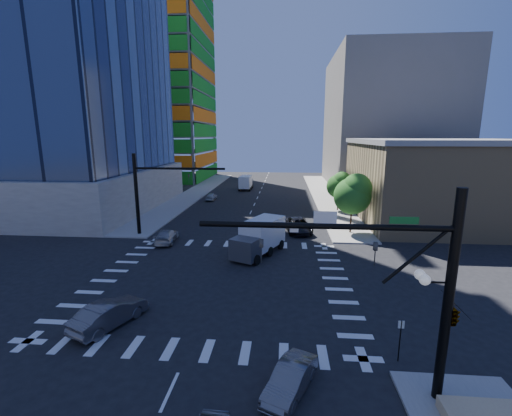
# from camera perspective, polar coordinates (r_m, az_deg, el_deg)

# --- Properties ---
(ground) EXTENTS (160.00, 160.00, 0.00)m
(ground) POSITION_cam_1_polar(r_m,az_deg,el_deg) (27.49, -5.96, -11.77)
(ground) COLOR black
(ground) RESTS_ON ground
(road_markings) EXTENTS (20.00, 20.00, 0.01)m
(road_markings) POSITION_cam_1_polar(r_m,az_deg,el_deg) (27.49, -5.96, -11.76)
(road_markings) COLOR silver
(road_markings) RESTS_ON ground
(sidewalk_ne) EXTENTS (5.00, 60.00, 0.15)m
(sidewalk_ne) POSITION_cam_1_polar(r_m,az_deg,el_deg) (66.05, 11.40, 2.19)
(sidewalk_ne) COLOR gray
(sidewalk_ne) RESTS_ON ground
(sidewalk_nw) EXTENTS (5.00, 60.00, 0.15)m
(sidewalk_nw) POSITION_cam_1_polar(r_m,az_deg,el_deg) (67.88, -10.08, 2.50)
(sidewalk_nw) COLOR gray
(sidewalk_nw) RESTS_ON ground
(construction_building) EXTENTS (25.16, 34.50, 70.60)m
(construction_building) POSITION_cam_1_polar(r_m,az_deg,el_deg) (93.44, -16.45, 19.87)
(construction_building) COLOR slate
(construction_building) RESTS_ON ground
(commercial_building) EXTENTS (20.50, 22.50, 10.60)m
(commercial_building) POSITION_cam_1_polar(r_m,az_deg,el_deg) (51.16, 28.03, 4.15)
(commercial_building) COLOR tan
(commercial_building) RESTS_ON ground
(bg_building_ne) EXTENTS (24.00, 30.00, 28.00)m
(bg_building_ne) POSITION_cam_1_polar(r_m,az_deg,el_deg) (82.75, 20.92, 13.27)
(bg_building_ne) COLOR slate
(bg_building_ne) RESTS_ON ground
(signal_mast_se) EXTENTS (10.51, 2.48, 9.00)m
(signal_mast_se) POSITION_cam_1_polar(r_m,az_deg,el_deg) (15.59, 26.49, -12.13)
(signal_mast_se) COLOR black
(signal_mast_se) RESTS_ON sidewalk_se
(signal_mast_nw) EXTENTS (10.20, 0.40, 9.00)m
(signal_mast_nw) POSITION_cam_1_polar(r_m,az_deg,el_deg) (39.53, -17.38, 3.37)
(signal_mast_nw) COLOR black
(signal_mast_nw) RESTS_ON sidewalk_nw
(tree_south) EXTENTS (4.16, 4.16, 6.82)m
(tree_south) POSITION_cam_1_polar(r_m,az_deg,el_deg) (39.87, 15.98, 2.35)
(tree_south) COLOR #382316
(tree_south) RESTS_ON sidewalk_ne
(tree_north) EXTENTS (3.54, 3.52, 5.78)m
(tree_north) POSITION_cam_1_polar(r_m,az_deg,el_deg) (51.71, 13.77, 3.80)
(tree_north) COLOR #382316
(tree_north) RESTS_ON sidewalk_ne
(no_parking_sign) EXTENTS (0.30, 0.06, 2.20)m
(no_parking_sign) POSITION_cam_1_polar(r_m,az_deg,el_deg) (19.32, 22.90, -19.05)
(no_parking_sign) COLOR black
(no_parking_sign) RESTS_ON ground
(car_nb_right) EXTENTS (2.69, 3.94, 1.23)m
(car_nb_right) POSITION_cam_1_polar(r_m,az_deg,el_deg) (16.78, 5.75, -26.50)
(car_nb_right) COLOR #535358
(car_nb_right) RESTS_ON ground
(car_nb_far) EXTENTS (3.57, 6.12, 1.60)m
(car_nb_far) POSITION_cam_1_polar(r_m,az_deg,el_deg) (40.24, 7.01, -2.85)
(car_nb_far) COLOR black
(car_nb_far) RESTS_ON ground
(car_sb_near) EXTENTS (2.33, 4.76, 1.33)m
(car_sb_near) POSITION_cam_1_polar(r_m,az_deg,el_deg) (37.35, -14.65, -4.55)
(car_sb_near) COLOR #B5B5B5
(car_sb_near) RESTS_ON ground
(car_sb_mid) EXTENTS (1.53, 3.78, 1.29)m
(car_sb_mid) POSITION_cam_1_polar(r_m,az_deg,el_deg) (60.08, -7.43, 1.92)
(car_sb_mid) COLOR #B5B8BE
(car_sb_mid) RESTS_ON ground
(car_sb_cross) EXTENTS (3.34, 4.95, 1.54)m
(car_sb_cross) POSITION_cam_1_polar(r_m,az_deg,el_deg) (22.78, -23.21, -15.86)
(car_sb_cross) COLOR #4B4A4F
(car_sb_cross) RESTS_ON ground
(box_truck_near) EXTENTS (4.93, 6.67, 3.22)m
(box_truck_near) POSITION_cam_1_polar(r_m,az_deg,el_deg) (32.17, 0.29, -5.41)
(box_truck_near) COLOR black
(box_truck_near) RESTS_ON ground
(box_truck_far) EXTENTS (2.52, 5.66, 2.94)m
(box_truck_far) POSITION_cam_1_polar(r_m,az_deg,el_deg) (71.37, -1.66, 4.14)
(box_truck_far) COLOR black
(box_truck_far) RESTS_ON ground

